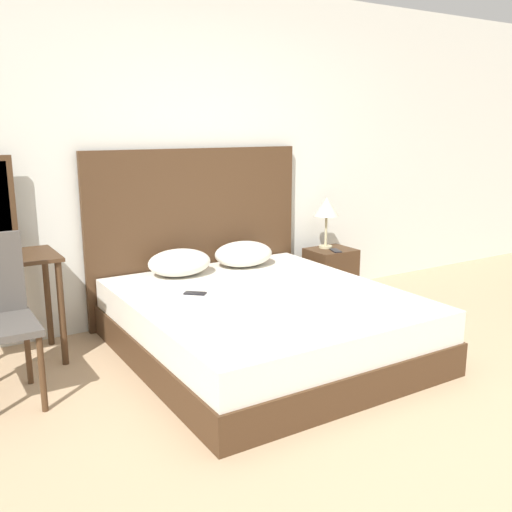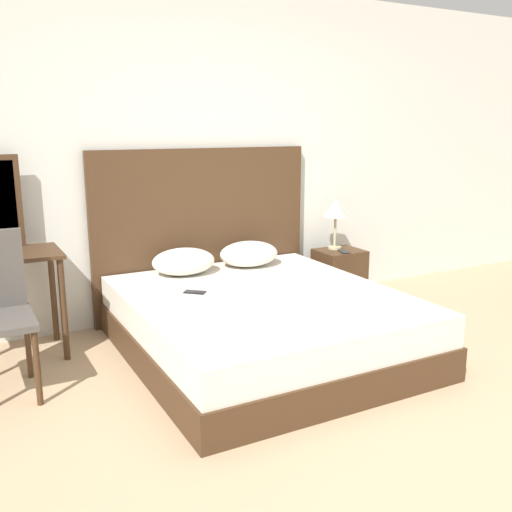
{
  "view_description": "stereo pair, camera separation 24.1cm",
  "coord_description": "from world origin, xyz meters",
  "px_view_note": "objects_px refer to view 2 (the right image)",
  "views": [
    {
      "loc": [
        -2.14,
        -1.98,
        1.59
      ],
      "look_at": [
        -0.09,
        1.33,
        0.69
      ],
      "focal_mm": 40.0,
      "sensor_mm": 36.0,
      "label": 1
    },
    {
      "loc": [
        -1.93,
        -2.1,
        1.59
      ],
      "look_at": [
        -0.09,
        1.33,
        0.69
      ],
      "focal_mm": 40.0,
      "sensor_mm": 36.0,
      "label": 2
    }
  ],
  "objects_px": {
    "bed": "(263,324)",
    "phone_on_nightstand": "(344,252)",
    "phone_on_bed": "(195,292)",
    "nightstand": "(339,275)",
    "table_lamp": "(336,209)"
  },
  "relations": [
    {
      "from": "table_lamp",
      "to": "phone_on_nightstand",
      "type": "xyz_separation_m",
      "value": [
        -0.01,
        -0.16,
        -0.36
      ]
    },
    {
      "from": "phone_on_bed",
      "to": "bed",
      "type": "bearing_deg",
      "value": -31.05
    },
    {
      "from": "phone_on_bed",
      "to": "table_lamp",
      "type": "distance_m",
      "value": 1.79
    },
    {
      "from": "bed",
      "to": "phone_on_bed",
      "type": "distance_m",
      "value": 0.53
    },
    {
      "from": "phone_on_bed",
      "to": "phone_on_nightstand",
      "type": "distance_m",
      "value": 1.69
    },
    {
      "from": "phone_on_bed",
      "to": "nightstand",
      "type": "bearing_deg",
      "value": 18.1
    },
    {
      "from": "bed",
      "to": "table_lamp",
      "type": "relative_size",
      "value": 4.32
    },
    {
      "from": "bed",
      "to": "nightstand",
      "type": "relative_size",
      "value": 4.31
    },
    {
      "from": "bed",
      "to": "table_lamp",
      "type": "height_order",
      "value": "table_lamp"
    },
    {
      "from": "phone_on_nightstand",
      "to": "bed",
      "type": "bearing_deg",
      "value": -150.22
    },
    {
      "from": "bed",
      "to": "phone_on_bed",
      "type": "relative_size",
      "value": 12.88
    },
    {
      "from": "bed",
      "to": "nightstand",
      "type": "height_order",
      "value": "nightstand"
    },
    {
      "from": "bed",
      "to": "phone_on_nightstand",
      "type": "distance_m",
      "value": 1.42
    },
    {
      "from": "nightstand",
      "to": "table_lamp",
      "type": "relative_size",
      "value": 1.0
    },
    {
      "from": "nightstand",
      "to": "table_lamp",
      "type": "xyz_separation_m",
      "value": [
        -0.01,
        0.07,
        0.6
      ]
    }
  ]
}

